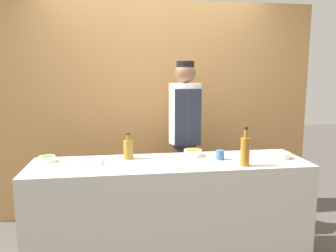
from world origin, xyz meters
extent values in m
cube|color=#B7844C|center=(0.00, 1.14, 1.20)|extent=(3.61, 0.18, 2.40)
cube|color=beige|center=(0.00, 0.00, 0.45)|extent=(2.28, 0.61, 0.90)
cylinder|color=white|center=(0.23, 0.17, 0.93)|extent=(0.16, 0.16, 0.06)
cylinder|color=orange|center=(0.23, 0.17, 0.95)|extent=(0.13, 0.13, 0.02)
cylinder|color=white|center=(-1.00, 0.15, 0.92)|extent=(0.13, 0.13, 0.05)
cylinder|color=green|center=(-1.00, 0.15, 0.94)|extent=(0.11, 0.11, 0.01)
cylinder|color=white|center=(0.96, -0.01, 0.92)|extent=(0.16, 0.16, 0.05)
cylinder|color=silver|center=(0.96, -0.01, 0.94)|extent=(0.13, 0.13, 0.02)
cube|color=white|center=(-0.70, 0.07, 0.91)|extent=(0.29, 0.25, 0.02)
cylinder|color=olive|center=(-0.34, 0.15, 0.98)|extent=(0.08, 0.08, 0.16)
cylinder|color=olive|center=(-0.34, 0.15, 1.08)|extent=(0.03, 0.03, 0.05)
cylinder|color=black|center=(-0.34, 0.15, 1.11)|extent=(0.04, 0.04, 0.01)
cylinder|color=#9E661E|center=(0.56, -0.20, 1.01)|extent=(0.07, 0.07, 0.22)
cylinder|color=#9E661E|center=(0.56, -0.20, 1.16)|extent=(0.03, 0.03, 0.07)
cylinder|color=black|center=(0.56, -0.20, 1.20)|extent=(0.03, 0.03, 0.02)
cylinder|color=#386093|center=(0.43, 0.01, 0.94)|extent=(0.07, 0.07, 0.08)
cylinder|color=#28282D|center=(0.24, 0.61, 0.46)|extent=(0.23, 0.23, 0.93)
cylinder|color=white|center=(0.24, 0.61, 1.22)|extent=(0.32, 0.32, 0.60)
cube|color=#232838|center=(0.24, 0.46, 1.20)|extent=(0.26, 0.02, 0.55)
sphere|color=brown|center=(0.24, 0.61, 1.63)|extent=(0.20, 0.20, 0.20)
cylinder|color=black|center=(0.24, 0.61, 1.70)|extent=(0.17, 0.17, 0.07)
camera|label=1|loc=(-0.39, -2.58, 1.62)|focal=35.00mm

